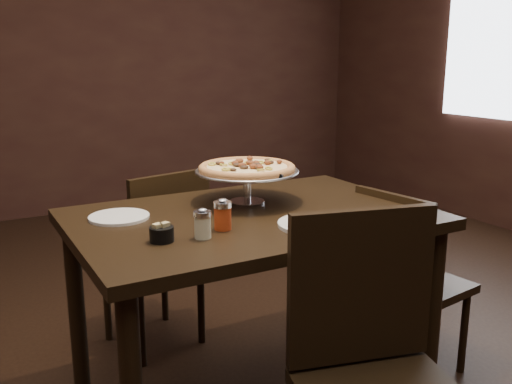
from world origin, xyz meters
TOP-DOWN VIEW (x-y plane):
  - room at (0.06, 0.03)m, footprint 6.04×7.04m
  - dining_table at (-0.04, 0.08)m, footprint 1.33×0.90m
  - pizza_stand at (0.03, 0.23)m, footprint 0.42×0.42m
  - parmesan_shaker at (-0.32, -0.10)m, footprint 0.06×0.06m
  - pepper_flake_shaker at (-0.22, -0.05)m, footprint 0.06×0.06m
  - packet_caddy at (-0.45, -0.07)m, footprint 0.08×0.08m
  - napkin_stack at (0.35, -0.20)m, footprint 0.16×0.16m
  - plate_left at (-0.49, 0.26)m, footprint 0.22×0.22m
  - plate_near at (0.08, -0.17)m, footprint 0.27×0.27m
  - serving_spatula at (0.10, 0.07)m, footprint 0.14×0.14m
  - chair_far at (-0.18, 0.74)m, footprint 0.49×0.49m
  - chair_near at (-0.03, -0.63)m, footprint 0.56×0.56m
  - chair_side at (0.67, -0.03)m, footprint 0.45×0.45m

SIDE VIEW (x-z plane):
  - chair_side at x=0.67m, z-range 0.04..0.89m
  - chair_far at x=-0.18m, z-range 0.04..0.93m
  - chair_near at x=-0.03m, z-range 0.05..1.02m
  - dining_table at x=-0.04m, z-range 0.30..1.13m
  - plate_left at x=-0.49m, z-range 0.83..0.84m
  - plate_near at x=0.08m, z-range 0.83..0.84m
  - napkin_stack at x=0.35m, z-range 0.83..0.84m
  - packet_caddy at x=-0.45m, z-range 0.82..0.88m
  - parmesan_shaker at x=-0.32m, z-range 0.82..0.92m
  - pepper_flake_shaker at x=-0.22m, z-range 0.82..0.93m
  - serving_spatula at x=0.10m, z-range 0.95..0.97m
  - pizza_stand at x=0.03m, z-range 0.88..1.05m
  - room at x=0.06m, z-range -0.02..2.82m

